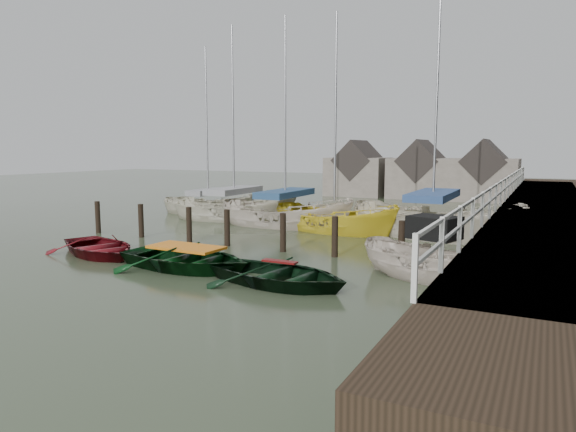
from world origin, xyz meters
The scene contains 13 objects.
ground centered at (0.00, 0.00, 0.00)m, with size 120.00×120.00×0.00m, color #2C3622.
pier centered at (9.48, 10.00, 0.71)m, with size 3.04×32.00×2.70m.
mooring_pilings centered at (-1.11, 3.00, 0.50)m, with size 13.72×0.22×1.80m.
far_sheds centered at (0.83, 26.00, 1.86)m, with size 14.00×4.08×4.39m.
rowboat_red centered at (-4.24, -0.46, 0.00)m, with size 2.86×4.00×0.83m, color #5B0D13.
rowboat_green centered at (-0.22, -0.73, 0.00)m, with size 3.19×4.46×0.92m, color black.
rowboat_dkgreen centered at (3.24, -1.09, 0.00)m, with size 2.93×4.10×0.85m, color black.
motorboat centered at (6.80, 1.35, 0.09)m, with size 4.75×2.95×2.65m.
sailboat_a centered at (-4.96, 9.30, 0.06)m, with size 7.11×4.18×11.11m.
sailboat_b centered at (-1.55, 8.51, 0.06)m, with size 6.93×2.69×11.07m.
sailboat_c centered at (1.08, 8.23, 0.01)m, with size 6.84×3.79×10.78m.
sailboat_d centered at (5.33, 8.71, 0.06)m, with size 8.18×4.76×13.70m.
sailboat_e centered at (-7.76, 10.90, 0.07)m, with size 5.68×3.61×10.32m.
Camera 1 is at (9.62, -13.11, 3.67)m, focal length 32.00 mm.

